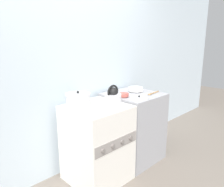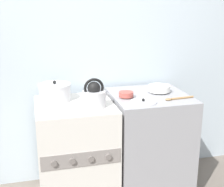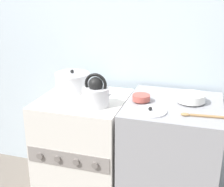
# 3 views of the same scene
# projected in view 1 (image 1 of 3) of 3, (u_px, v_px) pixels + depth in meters

# --- Properties ---
(wall_back) EXTENTS (7.00, 0.06, 2.50)m
(wall_back) POSITION_uv_depth(u_px,v_px,m) (72.00, 65.00, 2.47)
(wall_back) COLOR silver
(wall_back) RESTS_ON ground_plane
(stove) EXTENTS (0.60, 0.62, 0.85)m
(stove) POSITION_uv_depth(u_px,v_px,m) (97.00, 143.00, 2.38)
(stove) COLOR silver
(stove) RESTS_ON ground_plane
(counter) EXTENTS (0.62, 0.64, 0.87)m
(counter) POSITION_uv_depth(u_px,v_px,m) (133.00, 126.00, 2.83)
(counter) COLOR #99999E
(counter) RESTS_ON ground_plane
(kettle) EXTENTS (0.22, 0.18, 0.22)m
(kettle) POSITION_uv_depth(u_px,v_px,m) (113.00, 98.00, 2.28)
(kettle) COLOR silver
(kettle) RESTS_ON stove
(cooking_pot) EXTENTS (0.26, 0.26, 0.16)m
(cooking_pot) POSITION_uv_depth(u_px,v_px,m) (78.00, 100.00, 2.26)
(cooking_pot) COLOR silver
(cooking_pot) RESTS_ON stove
(enamel_bowl) EXTENTS (0.19, 0.19, 0.06)m
(enamel_bowl) POSITION_uv_depth(u_px,v_px,m) (136.00, 89.00, 2.82)
(enamel_bowl) COLOR white
(enamel_bowl) RESTS_ON counter
(small_ceramic_bowl) EXTENTS (0.12, 0.12, 0.05)m
(small_ceramic_bowl) POSITION_uv_depth(u_px,v_px,m) (124.00, 95.00, 2.55)
(small_ceramic_bowl) COLOR #B75147
(small_ceramic_bowl) RESTS_ON counter
(loose_pot_lid) EXTENTS (0.20, 0.20, 0.03)m
(loose_pot_lid) POSITION_uv_depth(u_px,v_px,m) (139.00, 98.00, 2.51)
(loose_pot_lid) COLOR silver
(loose_pot_lid) RESTS_ON counter
(wooden_spoon) EXTENTS (0.25, 0.05, 0.02)m
(wooden_spoon) POSITION_uv_depth(u_px,v_px,m) (153.00, 93.00, 2.71)
(wooden_spoon) COLOR #A37A4C
(wooden_spoon) RESTS_ON counter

